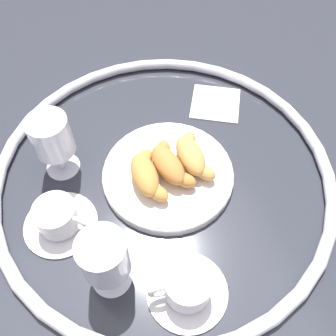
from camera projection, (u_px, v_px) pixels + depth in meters
ground_plane at (164, 175)px, 0.74m from camera, size 2.20×2.20×0.00m
table_chrome_rim at (163, 172)px, 0.73m from camera, size 0.68×0.68×0.02m
pastry_plate at (168, 174)px, 0.73m from camera, size 0.26×0.26×0.02m
croissant_large at (146, 175)px, 0.70m from camera, size 0.14×0.06×0.04m
croissant_small at (169, 165)px, 0.71m from camera, size 0.14×0.08×0.04m
croissant_extra at (192, 156)px, 0.72m from camera, size 0.14×0.06×0.04m
coffee_cup_near at (58, 218)px, 0.66m from camera, size 0.14×0.14×0.06m
coffee_cup_far at (187, 287)px, 0.59m from camera, size 0.14×0.14×0.06m
juice_glass_left at (52, 139)px, 0.68m from camera, size 0.08×0.08×0.14m
juice_glass_right at (105, 258)px, 0.55m from camera, size 0.08×0.08×0.14m
folded_napkin at (215, 103)px, 0.86m from camera, size 0.15×0.15×0.01m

